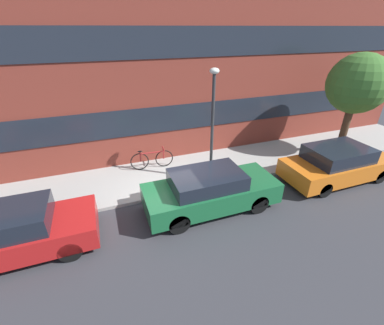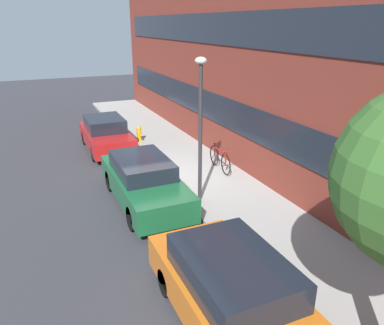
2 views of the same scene
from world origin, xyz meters
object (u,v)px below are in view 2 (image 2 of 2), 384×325
at_px(parked_car_red, 106,134).
at_px(fire_hydrant, 139,133).
at_px(parked_car_green, 144,181).
at_px(parked_car_orange, 236,297).
at_px(bicycle, 220,158).
at_px(lamp_post, 200,115).

relative_size(parked_car_red, fire_hydrant, 5.72).
height_order(parked_car_green, fire_hydrant, parked_car_green).
xyz_separation_m(parked_car_green, fire_hydrant, (-5.77, 1.51, -0.24)).
relative_size(parked_car_green, parked_car_orange, 0.98).
relative_size(parked_car_red, bicycle, 2.18).
height_order(parked_car_orange, lamp_post, lamp_post).
relative_size(parked_car_orange, bicycle, 2.50).
relative_size(parked_car_green, fire_hydrant, 6.45).
distance_m(parked_car_orange, fire_hydrant, 11.26).
bearing_deg(lamp_post, bicycle, 138.85).
bearing_deg(parked_car_orange, fire_hydrant, 172.29).
bearing_deg(parked_car_red, fire_hydrant, 101.63).
relative_size(fire_hydrant, lamp_post, 0.16).
xyz_separation_m(parked_car_red, parked_car_orange, (10.84, 0.00, 0.01)).
xyz_separation_m(fire_hydrant, lamp_post, (6.45, -0.01, 2.24)).
xyz_separation_m(parked_car_orange, lamp_post, (-4.71, 1.50, 2.01)).
bearing_deg(bicycle, parked_car_orange, -21.55).
bearing_deg(parked_car_green, fire_hydrant, 165.33).
bearing_deg(parked_car_orange, parked_car_green, 180.00).
distance_m(parked_car_red, parked_car_green, 5.46).
distance_m(parked_car_red, fire_hydrant, 1.56).
distance_m(parked_car_orange, lamp_post, 5.33).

